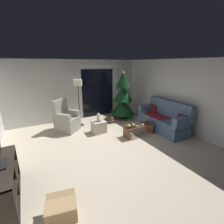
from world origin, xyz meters
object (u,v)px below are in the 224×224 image
at_px(remote_silver, 137,126).
at_px(cell_phone, 131,124).
at_px(floor_lamp, 78,87).
at_px(remote_graphite, 134,125).
at_px(coffee_table, 139,128).
at_px(media_shelf, 2,187).
at_px(christmas_tree, 123,98).
at_px(remote_white, 143,124).
at_px(remote_black, 137,124).
at_px(teddy_bear_cream, 99,118).
at_px(teddy_bear_chestnut_by_tree, 112,120).
at_px(couch, 164,119).
at_px(book_stack, 131,126).
at_px(ottoman, 99,127).
at_px(cardboard_box_open_near_shelf, 61,211).
at_px(armchair, 66,120).

bearing_deg(remote_silver, cell_phone, 169.36).
bearing_deg(floor_lamp, remote_graphite, -53.35).
height_order(coffee_table, cell_phone, cell_phone).
bearing_deg(media_shelf, christmas_tree, 33.30).
bearing_deg(remote_white, remote_black, 179.88).
relative_size(remote_black, floor_lamp, 0.09).
xyz_separation_m(remote_graphite, remote_black, (0.12, -0.00, 0.00)).
bearing_deg(teddy_bear_cream, cell_phone, -50.72).
relative_size(remote_black, teddy_bear_chestnut_by_tree, 0.55).
bearing_deg(teddy_bear_cream, couch, -23.09).
relative_size(remote_graphite, christmas_tree, 0.08).
relative_size(remote_graphite, book_stack, 0.60).
relative_size(book_stack, ottoman, 0.59).
bearing_deg(ottoman, teddy_bear_chestnut_by_tree, 33.31).
relative_size(media_shelf, cardboard_box_open_near_shelf, 2.64).
xyz_separation_m(remote_graphite, remote_silver, (0.01, -0.14, 0.00)).
bearing_deg(armchair, remote_silver, -41.15).
height_order(media_shelf, ottoman, media_shelf).
xyz_separation_m(remote_white, floor_lamp, (-1.59, 1.87, 1.12)).
xyz_separation_m(remote_graphite, media_shelf, (-3.62, -1.11, -0.04)).
xyz_separation_m(couch, armchair, (-3.12, 1.65, 0.00)).
xyz_separation_m(remote_white, cardboard_box_open_near_shelf, (-3.10, -1.80, -0.23)).
relative_size(couch, cell_phone, 13.72).
height_order(remote_black, teddy_bear_chestnut_by_tree, remote_black).
height_order(cell_phone, floor_lamp, floor_lamp).
height_order(couch, floor_lamp, floor_lamp).
bearing_deg(remote_black, media_shelf, 36.15).
relative_size(christmas_tree, teddy_bear_cream, 7.27).
distance_m(christmas_tree, floor_lamp, 2.01).
bearing_deg(ottoman, cardboard_box_open_near_shelf, -124.62).
bearing_deg(christmas_tree, cardboard_box_open_near_shelf, -133.71).
height_order(remote_black, christmas_tree, christmas_tree).
relative_size(remote_silver, media_shelf, 0.11).
height_order(armchair, teddy_bear_cream, armchair).
distance_m(book_stack, armchair, 2.34).
height_order(remote_black, media_shelf, media_shelf).
relative_size(christmas_tree, floor_lamp, 1.16).
distance_m(remote_white, floor_lamp, 2.70).
bearing_deg(remote_black, cell_phone, 38.24).
height_order(coffee_table, media_shelf, media_shelf).
distance_m(couch, teddy_bear_cream, 2.35).
bearing_deg(ottoman, cell_phone, -50.61).
relative_size(coffee_table, floor_lamp, 0.62).
relative_size(floor_lamp, cardboard_box_open_near_shelf, 3.36).
xyz_separation_m(christmas_tree, media_shelf, (-4.23, -2.78, -0.58)).
distance_m(remote_white, christmas_tree, 1.89).
bearing_deg(remote_graphite, teddy_bear_cream, -160.54).
relative_size(couch, media_shelf, 1.41).
bearing_deg(teddy_bear_chestnut_by_tree, remote_white, -75.84).
relative_size(book_stack, floor_lamp, 0.15).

